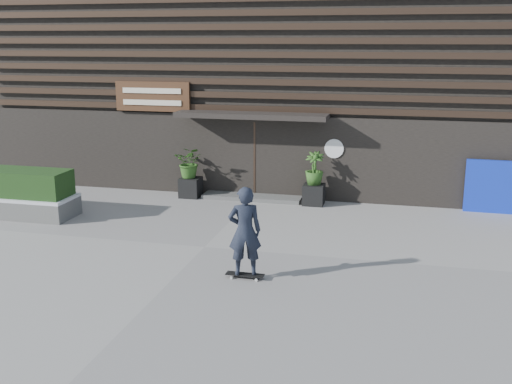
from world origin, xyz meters
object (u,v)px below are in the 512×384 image
(planter_pot_right, at_px, (314,194))
(skateboarder, at_px, (245,231))
(raised_bed, at_px, (13,206))
(blue_tarp, at_px, (495,187))
(planter_pot_left, at_px, (191,187))

(planter_pot_right, bearing_deg, skateboarder, -94.63)
(planter_pot_right, distance_m, raised_bed, 8.44)
(blue_tarp, xyz_separation_m, skateboarder, (-5.48, -6.36, 0.25))
(planter_pot_left, relative_size, raised_bed, 0.17)
(planter_pot_right, bearing_deg, raised_bed, -158.91)
(raised_bed, xyz_separation_m, blue_tarp, (12.86, 3.34, 0.49))
(raised_bed, xyz_separation_m, skateboarder, (7.39, -3.02, 0.75))
(planter_pot_right, xyz_separation_m, blue_tarp, (4.99, 0.30, 0.44))
(blue_tarp, distance_m, skateboarder, 8.40)
(planter_pot_left, height_order, planter_pot_right, same)
(planter_pot_left, height_order, skateboarder, skateboarder)
(skateboarder, bearing_deg, raised_bed, 157.77)
(raised_bed, bearing_deg, skateboarder, -22.23)
(planter_pot_right, height_order, blue_tarp, blue_tarp)
(planter_pot_left, bearing_deg, planter_pot_right, 0.00)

